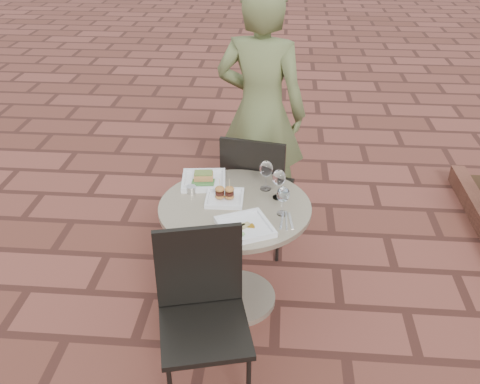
# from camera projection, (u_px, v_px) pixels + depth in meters

# --- Properties ---
(ground) EXTENTS (60.00, 60.00, 0.00)m
(ground) POSITION_uv_depth(u_px,v_px,m) (276.00, 303.00, 3.48)
(ground) COLOR brown
(ground) RESTS_ON ground
(cafe_table) EXTENTS (0.90, 0.90, 0.73)m
(cafe_table) POSITION_uv_depth(u_px,v_px,m) (235.00, 239.00, 3.26)
(cafe_table) COLOR gray
(cafe_table) RESTS_ON ground
(chair_far) EXTENTS (0.52, 0.52, 0.93)m
(chair_far) POSITION_uv_depth(u_px,v_px,m) (256.00, 185.00, 3.72)
(chair_far) COLOR black
(chair_far) RESTS_ON ground
(chair_near) EXTENTS (0.53, 0.53, 0.93)m
(chair_near) POSITION_uv_depth(u_px,v_px,m) (202.00, 302.00, 2.68)
(chair_near) COLOR black
(chair_near) RESTS_ON ground
(diner) EXTENTS (0.75, 0.58, 1.83)m
(diner) POSITION_uv_depth(u_px,v_px,m) (261.00, 113.00, 3.90)
(diner) COLOR #576035
(diner) RESTS_ON ground
(plate_salmon) EXTENTS (0.30, 0.30, 0.07)m
(plate_salmon) POSITION_uv_depth(u_px,v_px,m) (204.00, 180.00, 3.36)
(plate_salmon) COLOR silver
(plate_salmon) RESTS_ON cafe_table
(plate_sliders) EXTENTS (0.23, 0.23, 0.14)m
(plate_sliders) POSITION_uv_depth(u_px,v_px,m) (225.00, 196.00, 3.18)
(plate_sliders) COLOR silver
(plate_sliders) RESTS_ON cafe_table
(plate_tuna) EXTENTS (0.36, 0.36, 0.03)m
(plate_tuna) POSITION_uv_depth(u_px,v_px,m) (245.00, 227.00, 2.91)
(plate_tuna) COLOR silver
(plate_tuna) RESTS_ON cafe_table
(wine_glass_right) EXTENTS (0.07, 0.07, 0.17)m
(wine_glass_right) POSITION_uv_depth(u_px,v_px,m) (283.00, 195.00, 3.00)
(wine_glass_right) COLOR white
(wine_glass_right) RESTS_ON cafe_table
(wine_glass_mid) EXTENTS (0.08, 0.08, 0.19)m
(wine_glass_mid) POSITION_uv_depth(u_px,v_px,m) (266.00, 169.00, 3.24)
(wine_glass_mid) COLOR white
(wine_glass_mid) RESTS_ON cafe_table
(wine_glass_far) EXTENTS (0.08, 0.08, 0.19)m
(wine_glass_far) POSITION_uv_depth(u_px,v_px,m) (279.00, 178.00, 3.15)
(wine_glass_far) COLOR white
(wine_glass_far) RESTS_ON cafe_table
(steel_ramekin) EXTENTS (0.08, 0.08, 0.04)m
(steel_ramekin) POSITION_uv_depth(u_px,v_px,m) (191.00, 189.00, 3.26)
(steel_ramekin) COLOR silver
(steel_ramekin) RESTS_ON cafe_table
(cutlery_set) EXTENTS (0.10, 0.20, 0.00)m
(cutlery_set) POSITION_uv_depth(u_px,v_px,m) (286.00, 221.00, 2.99)
(cutlery_set) COLOR silver
(cutlery_set) RESTS_ON cafe_table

